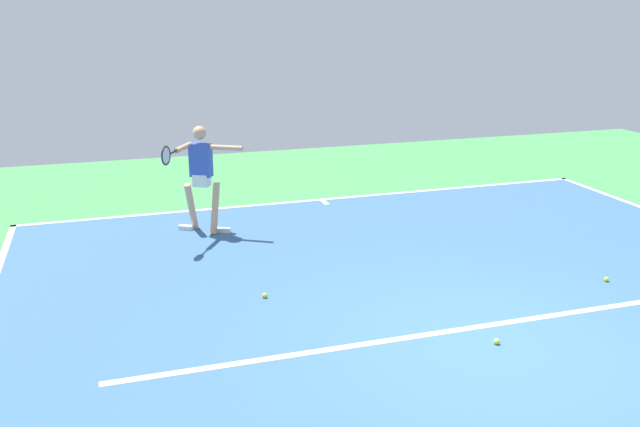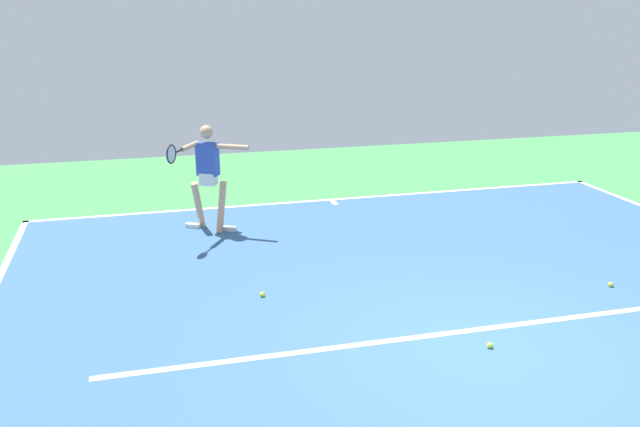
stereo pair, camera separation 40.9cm
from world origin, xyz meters
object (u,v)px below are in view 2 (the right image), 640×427
Objects in this scene: tennis_ball_centre_court at (490,345)px; tennis_ball_near_player at (611,284)px; tennis_ball_by_sideline at (262,294)px; tennis_player at (208,171)px.

tennis_ball_centre_court is 1.00× the size of tennis_ball_near_player.
tennis_ball_centre_court is at bearing 136.96° from tennis_ball_by_sideline.
tennis_player reaches higher than tennis_ball_near_player.
tennis_ball_centre_court and tennis_ball_by_sideline have the same top height.
tennis_ball_centre_court is 1.00× the size of tennis_ball_by_sideline.
tennis_player reaches higher than tennis_ball_by_sideline.
tennis_ball_by_sideline is (2.13, -1.99, 0.00)m from tennis_ball_centre_court.
tennis_ball_centre_court is 2.62m from tennis_ball_near_player.
tennis_ball_by_sideline is at bearing -43.04° from tennis_ball_centre_court.
tennis_ball_centre_court is at bearing 147.01° from tennis_player.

